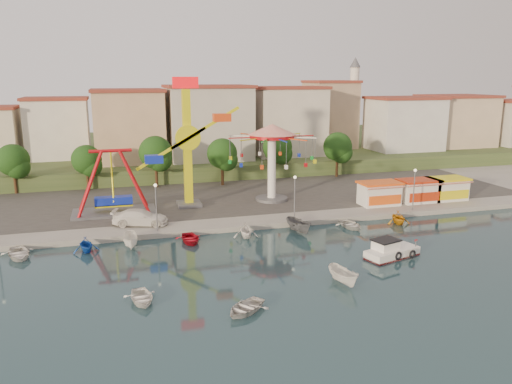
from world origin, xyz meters
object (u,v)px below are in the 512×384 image
object	(u,v)px
wave_swinger	(272,145)
cabin_motorboat	(391,252)
kamikaze_tower	(191,147)
van	(140,217)
skiff	(343,276)
pirate_ship_ride	(113,183)
rowboat_a	(142,298)

from	to	relation	value
wave_swinger	cabin_motorboat	distance (m)	24.55
kamikaze_tower	van	bearing A→B (deg)	-135.78
kamikaze_tower	wave_swinger	xyz separation A→B (m)	(10.86, 0.18, -0.15)
kamikaze_tower	skiff	distance (m)	29.58
pirate_ship_ride	rowboat_a	world-z (taller)	pirate_ship_ride
pirate_ship_ride	wave_swinger	bearing A→B (deg)	2.80
wave_swinger	rowboat_a	xyz separation A→B (m)	(-19.04, -26.29, -7.83)
rowboat_a	van	bearing A→B (deg)	80.86
cabin_motorboat	rowboat_a	xyz separation A→B (m)	(-23.82, -3.46, -0.16)
van	cabin_motorboat	bearing A→B (deg)	-109.97
kamikaze_tower	wave_swinger	bearing A→B (deg)	0.93
wave_swinger	rowboat_a	size ratio (longest dim) A/B	3.30
skiff	van	bearing A→B (deg)	118.21
cabin_motorboat	skiff	distance (m)	8.66
kamikaze_tower	wave_swinger	size ratio (longest dim) A/B	1.42
cabin_motorboat	van	world-z (taller)	van
cabin_motorboat	rowboat_a	world-z (taller)	cabin_motorboat
wave_swinger	van	distance (m)	20.44
skiff	pirate_ship_ride	bearing A→B (deg)	115.67
pirate_ship_ride	kamikaze_tower	xyz separation A→B (m)	(9.91, 0.84, 3.95)
wave_swinger	skiff	size ratio (longest dim) A/B	3.10
pirate_ship_ride	kamikaze_tower	world-z (taller)	kamikaze_tower
pirate_ship_ride	van	world-z (taller)	pirate_ship_ride
rowboat_a	van	xyz separation A→B (m)	(1.08, 19.20, 1.14)
skiff	van	xyz separation A→B (m)	(-15.47, 20.41, 0.78)
rowboat_a	van	size ratio (longest dim) A/B	0.57
wave_swinger	rowboat_a	distance (m)	33.39
wave_swinger	rowboat_a	world-z (taller)	wave_swinger
rowboat_a	van	world-z (taller)	van
pirate_ship_ride	skiff	size ratio (longest dim) A/B	2.68
cabin_motorboat	skiff	bearing A→B (deg)	-164.03
kamikaze_tower	cabin_motorboat	bearing A→B (deg)	-55.36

